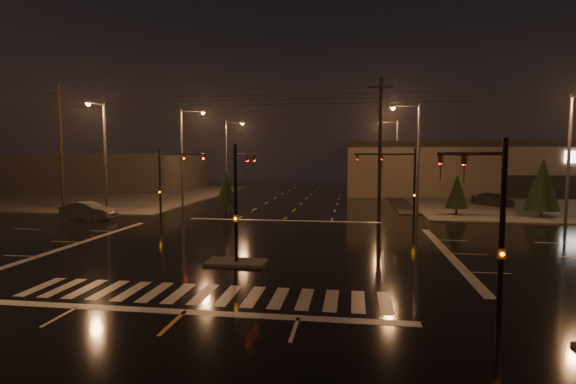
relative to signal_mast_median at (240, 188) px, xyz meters
name	(u,v)px	position (x,y,z in m)	size (l,w,h in m)	color
ground	(254,248)	(0.00, 3.07, -3.75)	(140.00, 140.00, 0.00)	black
sidewalk_ne	(565,202)	(30.00, 33.07, -3.69)	(36.00, 36.00, 0.12)	#44423D
sidewalk_nw	(85,195)	(-30.00, 33.07, -3.69)	(36.00, 36.00, 0.12)	#44423D
median_island	(236,262)	(0.00, -0.93, -3.68)	(3.00, 1.60, 0.15)	#44423D
crosswalk	(203,294)	(0.00, -5.93, -3.75)	(15.00, 2.60, 0.01)	beige
stop_bar_near	(184,312)	(0.00, -7.93, -3.75)	(16.00, 0.50, 0.01)	beige
stop_bar_far	(283,220)	(0.00, 14.07, -3.75)	(16.00, 0.50, 0.01)	beige
retail_building	(553,166)	(35.00, 49.06, 0.09)	(60.20, 28.30, 7.20)	brown
commercial_block	(100,171)	(-35.00, 45.07, -0.95)	(30.00, 18.00, 5.60)	#3F3B38
signal_mast_median	(240,188)	(0.00, 0.00, 0.00)	(0.25, 4.59, 6.00)	black
signal_mast_ne	(402,176)	(9.50, 13.21, 0.04)	(4.84, 1.86, 6.00)	black
signal_mast_nw	(169,175)	(-9.50, 13.21, 0.04)	(4.84, 1.86, 6.00)	black
signal_mast_se	(487,207)	(10.23, -6.68, -0.04)	(1.55, 3.87, 6.00)	black
streetlight_1	(185,151)	(-11.18, 21.07, 2.05)	(2.77, 0.32, 10.00)	#38383A
streetlight_2	(228,152)	(-11.18, 37.07, 2.05)	(2.77, 0.32, 10.00)	#38383A
streetlight_3	(415,151)	(11.18, 19.07, 2.05)	(2.77, 0.32, 10.00)	#38383A
streetlight_4	(395,152)	(11.18, 39.07, 2.05)	(2.77, 0.32, 10.00)	#38383A
streetlight_5	(103,151)	(-16.00, 14.26, 2.05)	(0.32, 2.77, 10.00)	#38383A
streetlight_6	(571,150)	(22.00, 14.26, 2.05)	(0.32, 2.77, 10.00)	#38383A
utility_pole_0	(61,148)	(-22.00, 17.07, 2.38)	(2.20, 0.32, 12.00)	black
utility_pole_1	(380,147)	(8.00, 17.07, 2.38)	(2.20, 0.32, 12.00)	black
conifer_0	(457,191)	(14.92, 19.18, -1.55)	(1.92, 1.92, 3.70)	black
conifer_1	(543,184)	(21.89, 18.84, -0.83)	(2.85, 2.85, 5.16)	black
conifer_3	(226,188)	(-6.61, 20.05, -1.54)	(1.94, 1.94, 3.73)	black
car_parked	(493,199)	(20.29, 27.16, -2.99)	(1.81, 4.49, 1.53)	black
car_crossing	(88,211)	(-16.44, 12.35, -3.00)	(1.58, 4.54, 1.50)	#4F5356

